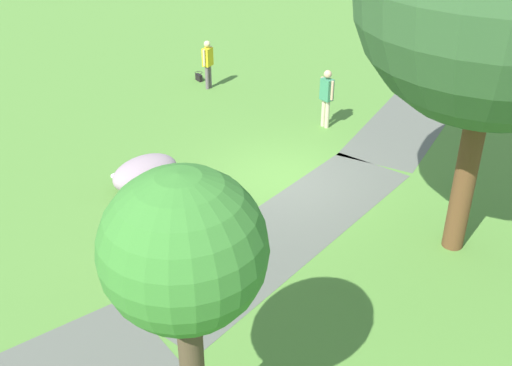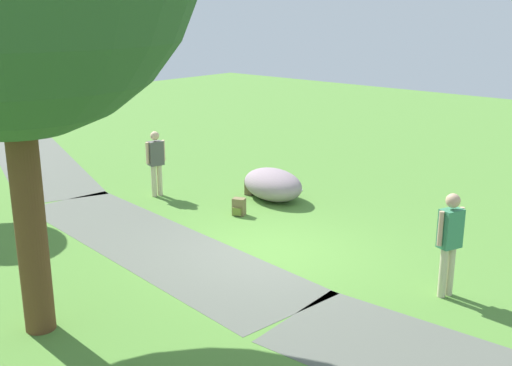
{
  "view_description": "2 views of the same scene",
  "coord_description": "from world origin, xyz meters",
  "px_view_note": "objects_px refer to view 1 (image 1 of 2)",
  "views": [
    {
      "loc": [
        11.79,
        6.52,
        7.65
      ],
      "look_at": [
        1.97,
        0.37,
        0.98
      ],
      "focal_mm": 42.61,
      "sensor_mm": 36.0,
      "label": 1
    },
    {
      "loc": [
        -7.39,
        8.54,
        4.65
      ],
      "look_at": [
        1.29,
        -1.22,
        0.91
      ],
      "focal_mm": 43.62,
      "sensor_mm": 36.0,
      "label": 2
    }
  ],
  "objects_px": {
    "young_tree_near_path": "(184,255)",
    "passerby_on_path": "(129,218)",
    "lawn_boulder": "(145,173)",
    "handbag_on_grass": "(199,77)",
    "spare_backpack_on_lawn": "(197,192)",
    "lamp_post": "(479,50)",
    "woman_with_handbag": "(208,61)",
    "man_near_boulder": "(327,94)",
    "frisbee_on_grass": "(116,176)",
    "backpack_by_boulder": "(127,192)"
  },
  "relations": [
    {
      "from": "frisbee_on_grass",
      "to": "spare_backpack_on_lawn",
      "type": "bearing_deg",
      "value": 95.0
    },
    {
      "from": "passerby_on_path",
      "to": "woman_with_handbag",
      "type": "bearing_deg",
      "value": -153.34
    },
    {
      "from": "man_near_boulder",
      "to": "woman_with_handbag",
      "type": "bearing_deg",
      "value": -98.86
    },
    {
      "from": "spare_backpack_on_lawn",
      "to": "man_near_boulder",
      "type": "bearing_deg",
      "value": 172.21
    },
    {
      "from": "young_tree_near_path",
      "to": "passerby_on_path",
      "type": "xyz_separation_m",
      "value": [
        -2.89,
        -3.83,
        -2.44
      ]
    },
    {
      "from": "passerby_on_path",
      "to": "backpack_by_boulder",
      "type": "xyz_separation_m",
      "value": [
        -1.67,
        -1.68,
        -0.77
      ]
    },
    {
      "from": "woman_with_handbag",
      "to": "man_near_boulder",
      "type": "height_order",
      "value": "man_near_boulder"
    },
    {
      "from": "lamp_post",
      "to": "man_near_boulder",
      "type": "bearing_deg",
      "value": -42.84
    },
    {
      "from": "passerby_on_path",
      "to": "lamp_post",
      "type": "bearing_deg",
      "value": 161.85
    },
    {
      "from": "lawn_boulder",
      "to": "handbag_on_grass",
      "type": "xyz_separation_m",
      "value": [
        -6.74,
        -3.4,
        -0.25
      ]
    },
    {
      "from": "young_tree_near_path",
      "to": "passerby_on_path",
      "type": "bearing_deg",
      "value": -127.06
    },
    {
      "from": "passerby_on_path",
      "to": "handbag_on_grass",
      "type": "height_order",
      "value": "passerby_on_path"
    },
    {
      "from": "lamp_post",
      "to": "man_near_boulder",
      "type": "relative_size",
      "value": 1.76
    },
    {
      "from": "handbag_on_grass",
      "to": "woman_with_handbag",
      "type": "bearing_deg",
      "value": 61.03
    },
    {
      "from": "lawn_boulder",
      "to": "man_near_boulder",
      "type": "distance_m",
      "value": 6.03
    },
    {
      "from": "lamp_post",
      "to": "handbag_on_grass",
      "type": "bearing_deg",
      "value": -74.75
    },
    {
      "from": "young_tree_near_path",
      "to": "passerby_on_path",
      "type": "height_order",
      "value": "young_tree_near_path"
    },
    {
      "from": "handbag_on_grass",
      "to": "lamp_post",
      "type": "bearing_deg",
      "value": 105.25
    },
    {
      "from": "lamp_post",
      "to": "handbag_on_grass",
      "type": "distance_m",
      "value": 9.4
    },
    {
      "from": "woman_with_handbag",
      "to": "handbag_on_grass",
      "type": "height_order",
      "value": "woman_with_handbag"
    },
    {
      "from": "lamp_post",
      "to": "woman_with_handbag",
      "type": "xyz_separation_m",
      "value": [
        2.82,
        -8.17,
        -0.99
      ]
    },
    {
      "from": "lamp_post",
      "to": "lawn_boulder",
      "type": "bearing_deg",
      "value": -30.96
    },
    {
      "from": "man_near_boulder",
      "to": "frisbee_on_grass",
      "type": "bearing_deg",
      "value": -29.78
    },
    {
      "from": "handbag_on_grass",
      "to": "spare_backpack_on_lawn",
      "type": "bearing_deg",
      "value": 36.46
    },
    {
      "from": "backpack_by_boulder",
      "to": "spare_backpack_on_lawn",
      "type": "bearing_deg",
      "value": 122.96
    },
    {
      "from": "spare_backpack_on_lawn",
      "to": "lamp_post",
      "type": "bearing_deg",
      "value": 155.65
    },
    {
      "from": "passerby_on_path",
      "to": "spare_backpack_on_lawn",
      "type": "distance_m",
      "value": 2.71
    },
    {
      "from": "lamp_post",
      "to": "woman_with_handbag",
      "type": "height_order",
      "value": "lamp_post"
    },
    {
      "from": "young_tree_near_path",
      "to": "man_near_boulder",
      "type": "bearing_deg",
      "value": -162.8
    },
    {
      "from": "woman_with_handbag",
      "to": "lawn_boulder",
      "type": "bearing_deg",
      "value": 22.84
    },
    {
      "from": "young_tree_near_path",
      "to": "spare_backpack_on_lawn",
      "type": "distance_m",
      "value": 7.55
    },
    {
      "from": "lamp_post",
      "to": "handbag_on_grass",
      "type": "relative_size",
      "value": 8.76
    },
    {
      "from": "lamp_post",
      "to": "lawn_boulder",
      "type": "relative_size",
      "value": 1.59
    },
    {
      "from": "lawn_boulder",
      "to": "backpack_by_boulder",
      "type": "bearing_deg",
      "value": 2.54
    },
    {
      "from": "man_near_boulder",
      "to": "passerby_on_path",
      "type": "bearing_deg",
      "value": -3.35
    },
    {
      "from": "passerby_on_path",
      "to": "frisbee_on_grass",
      "type": "bearing_deg",
      "value": -130.84
    },
    {
      "from": "lamp_post",
      "to": "woman_with_handbag",
      "type": "relative_size",
      "value": 1.87
    },
    {
      "from": "handbag_on_grass",
      "to": "frisbee_on_grass",
      "type": "height_order",
      "value": "handbag_on_grass"
    },
    {
      "from": "young_tree_near_path",
      "to": "backpack_by_boulder",
      "type": "height_order",
      "value": "young_tree_near_path"
    },
    {
      "from": "young_tree_near_path",
      "to": "passerby_on_path",
      "type": "distance_m",
      "value": 5.38
    },
    {
      "from": "woman_with_handbag",
      "to": "man_near_boulder",
      "type": "relative_size",
      "value": 0.94
    },
    {
      "from": "passerby_on_path",
      "to": "spare_backpack_on_lawn",
      "type": "relative_size",
      "value": 4.15
    },
    {
      "from": "lawn_boulder",
      "to": "frisbee_on_grass",
      "type": "height_order",
      "value": "lawn_boulder"
    },
    {
      "from": "young_tree_near_path",
      "to": "lamp_post",
      "type": "relative_size",
      "value": 1.43
    },
    {
      "from": "handbag_on_grass",
      "to": "passerby_on_path",
      "type": "bearing_deg",
      "value": 29.22
    },
    {
      "from": "young_tree_near_path",
      "to": "spare_backpack_on_lawn",
      "type": "bearing_deg",
      "value": -143.17
    },
    {
      "from": "man_near_boulder",
      "to": "frisbee_on_grass",
      "type": "relative_size",
      "value": 6.75
    },
    {
      "from": "passerby_on_path",
      "to": "young_tree_near_path",
      "type": "bearing_deg",
      "value": 52.94
    },
    {
      "from": "lamp_post",
      "to": "passerby_on_path",
      "type": "bearing_deg",
      "value": -18.15
    },
    {
      "from": "woman_with_handbag",
      "to": "backpack_by_boulder",
      "type": "bearing_deg",
      "value": 20.96
    }
  ]
}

